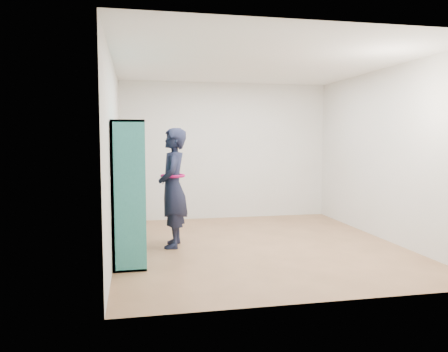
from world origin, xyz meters
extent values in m
plane|color=brown|center=(0.00, 0.00, 0.00)|extent=(4.50, 4.50, 0.00)
plane|color=white|center=(0.00, 0.00, 2.60)|extent=(4.50, 4.50, 0.00)
cube|color=silver|center=(-2.00, 0.00, 1.30)|extent=(0.02, 4.50, 2.60)
cube|color=silver|center=(2.00, 0.00, 1.30)|extent=(0.02, 4.50, 2.60)
cube|color=silver|center=(0.00, 2.25, 1.30)|extent=(4.00, 0.02, 2.60)
cube|color=silver|center=(0.00, -2.25, 1.30)|extent=(4.00, 0.02, 2.60)
cube|color=teal|center=(-1.80, -0.93, 0.88)|extent=(0.39, 0.03, 1.76)
cube|color=teal|center=(-1.80, 0.36, 0.88)|extent=(0.39, 0.03, 1.76)
cube|color=teal|center=(-1.80, -0.28, 0.01)|extent=(0.39, 1.32, 0.03)
cube|color=teal|center=(-1.80, -0.28, 1.75)|extent=(0.39, 1.32, 0.03)
cube|color=teal|center=(-1.98, -0.28, 0.88)|extent=(0.03, 1.32, 1.76)
cube|color=teal|center=(-1.80, -0.49, 0.88)|extent=(0.36, 0.03, 1.71)
cube|color=teal|center=(-1.80, -0.07, 0.88)|extent=(0.36, 0.03, 1.71)
cube|color=teal|center=(-1.80, -0.28, 0.45)|extent=(0.36, 1.27, 0.03)
cube|color=teal|center=(-1.80, -0.28, 0.88)|extent=(0.36, 1.27, 0.03)
cube|color=teal|center=(-1.80, -0.28, 1.31)|extent=(0.36, 1.27, 0.03)
cube|color=beige|center=(-1.78, -0.71, 0.09)|extent=(0.24, 0.15, 0.09)
cube|color=black|center=(-1.76, -0.77, 0.59)|extent=(0.20, 0.18, 0.25)
cube|color=maroon|center=(-1.76, -0.77, 1.05)|extent=(0.20, 0.18, 0.31)
cube|color=silver|center=(-1.78, -0.71, 1.37)|extent=(0.24, 0.15, 0.09)
cube|color=navy|center=(-1.76, -0.35, 0.19)|extent=(0.20, 0.18, 0.31)
cube|color=brown|center=(-1.76, -0.35, 0.63)|extent=(0.20, 0.18, 0.32)
cube|color=#BFB28C|center=(-1.78, -0.29, 0.94)|extent=(0.24, 0.15, 0.09)
cube|color=#26594C|center=(-1.76, -0.35, 1.44)|extent=(0.20, 0.18, 0.25)
cube|color=beige|center=(-1.76, 0.07, 0.19)|extent=(0.20, 0.18, 0.30)
cube|color=black|center=(-1.78, 0.13, 0.50)|extent=(0.24, 0.15, 0.06)
cube|color=maroon|center=(-1.76, 0.07, 1.05)|extent=(0.20, 0.18, 0.32)
cube|color=silver|center=(-1.76, 0.07, 1.46)|extent=(0.20, 0.18, 0.29)
imported|color=black|center=(-1.20, 0.18, 0.85)|extent=(0.49, 0.67, 1.69)
torus|color=#AF0D54|center=(-1.20, 0.18, 1.02)|extent=(0.40, 0.40, 0.04)
cube|color=silver|center=(-1.34, 0.27, 0.96)|extent=(0.03, 0.11, 0.14)
cube|color=black|center=(-1.34, 0.27, 0.96)|extent=(0.03, 0.10, 0.14)
camera|label=1|loc=(-1.72, -5.99, 1.55)|focal=35.00mm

